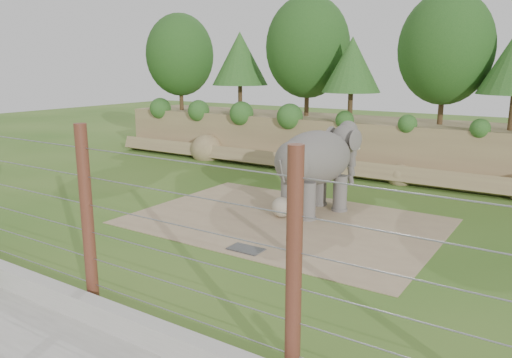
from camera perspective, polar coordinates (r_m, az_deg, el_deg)
The scene contains 8 objects.
ground at distance 14.83m, azimuth -4.29°, elevation -7.49°, with size 90.00×90.00×0.00m, color #34631C.
back_embankment at distance 24.98m, azimuth 14.99°, elevation 9.73°, with size 30.00×5.52×8.77m.
dirt_patch at distance 16.92m, azimuth 3.29°, elevation -4.83°, with size 10.00×7.00×0.02m, color #9B7F62.
drain_grate at distance 14.36m, azimuth -1.16°, elevation -8.00°, with size 1.00×0.60×0.03m, color #262628.
elephant at distance 17.69m, azimuth 6.74°, elevation 1.00°, with size 1.63×3.80×3.07m, color #5B5551, non-canonical shape.
stone_ball at distance 17.25m, azimuth 2.95°, elevation -3.22°, with size 0.71×0.71×0.71m, color gray.
retaining_wall at distance 11.52m, azimuth -20.08°, elevation -13.14°, with size 26.00×0.35×0.50m, color #AEABA3.
barrier_fence at distance 11.17m, azimuth -18.72°, elevation -4.21°, with size 20.26×0.26×4.00m.
Camera 1 is at (8.55, -10.97, 5.15)m, focal length 35.00 mm.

